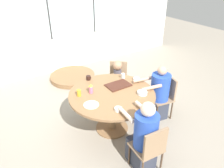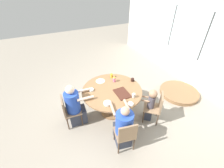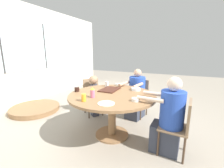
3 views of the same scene
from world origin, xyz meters
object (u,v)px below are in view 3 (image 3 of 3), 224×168
object	(u,v)px
chair_for_man_blue_shirt	(139,94)
sippy_cup	(93,92)
person_woman_green_shirt	(169,120)
chair_for_woman_green_shirt	(181,124)
bowl_white_shallow	(118,85)
coffee_mug	(77,89)
bowl_cereal	(136,100)
juice_glass	(84,98)
person_toddler	(94,95)
chair_for_toddler	(92,93)
milk_carton_small	(107,84)
person_man_blue_shirt	(136,96)
bowl_fruit	(136,89)
folded_table_stack	(35,109)

from	to	relation	value
chair_for_man_blue_shirt	sippy_cup	size ratio (longest dim) A/B	5.07
chair_for_man_blue_shirt	person_woman_green_shirt	world-z (taller)	person_woman_green_shirt
chair_for_woman_green_shirt	bowl_white_shallow	distance (m)	1.49
coffee_mug	bowl_cereal	size ratio (longest dim) A/B	0.79
bowl_white_shallow	bowl_cereal	world-z (taller)	bowl_cereal
juice_glass	person_toddler	bearing A→B (deg)	24.41
chair_for_toddler	sippy_cup	bearing A→B (deg)	72.59
chair_for_man_blue_shirt	chair_for_toddler	xyz separation A→B (m)	(-0.38, 1.07, 0.00)
chair_for_woman_green_shirt	bowl_white_shallow	bearing A→B (deg)	64.05
chair_for_toddler	milk_carton_small	xyz separation A→B (m)	(-0.25, -0.53, 0.33)
chair_for_man_blue_shirt	sippy_cup	xyz separation A→B (m)	(-1.40, 0.42, 0.36)
person_woman_green_shirt	bowl_cereal	xyz separation A→B (m)	(-0.12, 0.48, 0.28)
person_man_blue_shirt	coffee_mug	xyz separation A→B (m)	(-1.04, 0.84, 0.33)
juice_glass	bowl_cereal	world-z (taller)	juice_glass
chair_for_woman_green_shirt	bowl_white_shallow	world-z (taller)	chair_for_woman_green_shirt
person_toddler	juice_glass	size ratio (longest dim) A/B	8.35
person_man_blue_shirt	chair_for_woman_green_shirt	bearing A→B (deg)	143.47
bowl_fruit	folded_table_stack	bearing A→B (deg)	94.51
bowl_cereal	folded_table_stack	distance (m)	2.86
chair_for_man_blue_shirt	milk_carton_small	world-z (taller)	milk_carton_small
sippy_cup	bowl_cereal	bearing A→B (deg)	-81.47
chair_for_man_blue_shirt	juice_glass	distance (m)	1.70
person_toddler	juice_glass	distance (m)	1.29
person_toddler	sippy_cup	bearing A→B (deg)	70.19
bowl_white_shallow	chair_for_man_blue_shirt	bearing A→B (deg)	-38.12
chair_for_toddler	milk_carton_small	size ratio (longest dim) A/B	7.83
bowl_white_shallow	chair_for_woman_green_shirt	bearing A→B (deg)	-120.45
juice_glass	person_woman_green_shirt	bearing A→B (deg)	-69.64
chair_for_toddler	milk_carton_small	bearing A→B (deg)	104.54
person_woman_green_shirt	person_man_blue_shirt	world-z (taller)	person_woman_green_shirt
sippy_cup	folded_table_stack	xyz separation A→B (m)	(0.51, 2.05, -0.80)
person_woman_green_shirt	juice_glass	world-z (taller)	person_woman_green_shirt
chair_for_toddler	coffee_mug	bearing A→B (deg)	53.48
milk_carton_small	sippy_cup	bearing A→B (deg)	-170.68
person_toddler	bowl_fruit	xyz separation A→B (m)	(-0.21, -1.05, 0.30)
chair_for_toddler	folded_table_stack	world-z (taller)	chair_for_toddler
person_woman_green_shirt	bowl_fruit	distance (m)	0.85
person_man_blue_shirt	bowl_white_shallow	size ratio (longest dim) A/B	8.71
person_man_blue_shirt	milk_carton_small	distance (m)	0.77
chair_for_man_blue_shirt	bowl_white_shallow	xyz separation A→B (m)	(-0.45, 0.35, 0.30)
bowl_white_shallow	sippy_cup	bearing A→B (deg)	175.92
chair_for_woman_green_shirt	coffee_mug	bearing A→B (deg)	95.15
chair_for_toddler	bowl_fruit	bearing A→B (deg)	115.33
person_man_blue_shirt	person_toddler	bearing A→B (deg)	29.42
person_toddler	coffee_mug	xyz separation A→B (m)	(-0.73, -0.09, 0.32)
person_woman_green_shirt	milk_carton_small	size ratio (longest dim) A/B	10.75
person_man_blue_shirt	milk_carton_small	bearing A→B (deg)	52.95
chair_for_woman_green_shirt	person_woman_green_shirt	world-z (taller)	person_woman_green_shirt
person_toddler	person_woman_green_shirt	bearing A→B (deg)	107.53
sippy_cup	bowl_white_shallow	world-z (taller)	sippy_cup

